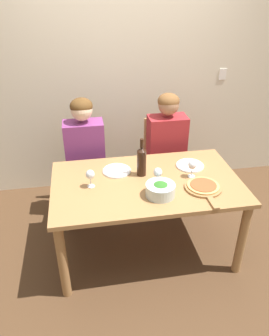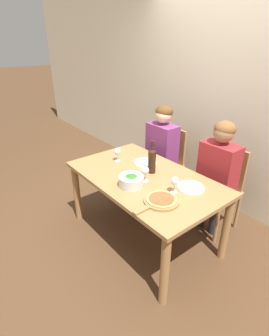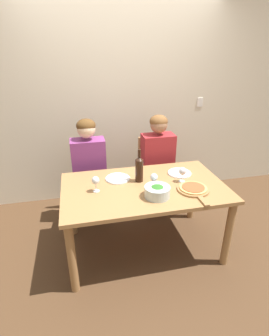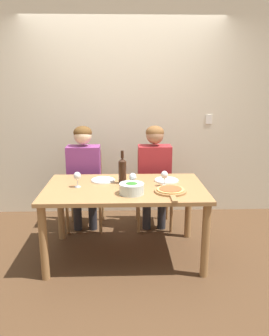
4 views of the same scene
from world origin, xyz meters
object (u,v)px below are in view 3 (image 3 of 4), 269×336
object	(u,v)px
person_woman	(89,162)
broccoli_bowl	(157,191)
dinner_plate_left	(118,178)
dinner_plate_right	(179,173)
wine_bottle	(139,169)
pizza_on_board	(194,189)
chair_right	(155,170)
wine_glass_left	(96,181)
wine_glass_right	(183,172)
chair_left	(90,177)
wine_glass_centre	(154,178)
person_man	(158,156)

from	to	relation	value
person_woman	broccoli_bowl	distance (m)	1.03
dinner_plate_left	dinner_plate_right	size ratio (longest dim) A/B	1.00
wine_bottle	dinner_plate_right	size ratio (longest dim) A/B	1.36
wine_bottle	dinner_plate_left	world-z (taller)	wine_bottle
pizza_on_board	person_woman	bearing A→B (deg)	136.09
pizza_on_board	dinner_plate_right	bearing A→B (deg)	88.71
broccoli_bowl	chair_right	bearing A→B (deg)	73.84
pizza_on_board	wine_glass_left	distance (m)	0.90
dinner_plate_left	wine_bottle	bearing A→B (deg)	-23.63
broccoli_bowl	dinner_plate_right	bearing A→B (deg)	46.77
wine_bottle	wine_glass_right	world-z (taller)	wine_bottle
person_woman	dinner_plate_right	size ratio (longest dim) A/B	5.06
person_woman	pizza_on_board	bearing A→B (deg)	-43.91
wine_glass_left	chair_right	bearing A→B (deg)	44.36
pizza_on_board	wine_glass_right	size ratio (longest dim) A/B	2.86
dinner_plate_left	wine_glass_right	world-z (taller)	wine_glass_right
chair_left	wine_glass_centre	xyz separation A→B (m)	(0.55, -0.84, 0.34)
person_man	wine_glass_right	world-z (taller)	person_man
person_man	dinner_plate_left	distance (m)	0.74
wine_glass_right	person_woman	bearing A→B (deg)	142.17
dinner_plate_right	broccoli_bowl	bearing A→B (deg)	-133.23
person_woman	chair_right	bearing A→B (deg)	7.58
person_woman	wine_glass_left	xyz separation A→B (m)	(0.02, -0.68, 0.09)
dinner_plate_right	chair_left	bearing A→B (deg)	146.08
dinner_plate_left	dinner_plate_right	distance (m)	0.65
wine_bottle	wine_glass_right	xyz separation A→B (m)	(0.41, -0.10, -0.03)
wine_glass_left	wine_bottle	bearing A→B (deg)	14.62
dinner_plate_left	wine_glass_centre	size ratio (longest dim) A/B	1.61
chair_right	wine_glass_right	distance (m)	0.85
wine_glass_left	wine_glass_centre	xyz separation A→B (m)	(0.53, -0.06, 0.00)
person_man	wine_glass_right	distance (m)	0.67
wine_bottle	broccoli_bowl	bearing A→B (deg)	-75.39
broccoli_bowl	wine_glass_centre	bearing A→B (deg)	84.80
person_woman	wine_glass_left	world-z (taller)	person_woman
pizza_on_board	wine_glass_left	world-z (taller)	wine_glass_left
dinner_plate_left	wine_glass_centre	distance (m)	0.40
broccoli_bowl	person_man	bearing A→B (deg)	71.96
chair_right	wine_glass_right	size ratio (longest dim) A/B	6.05
person_woman	dinner_plate_right	distance (m)	1.03
wine_glass_right	broccoli_bowl	bearing A→B (deg)	-145.75
person_woman	pizza_on_board	distance (m)	1.24
chair_right	wine_glass_right	bearing A→B (deg)	-87.53
chair_left	wine_glass_right	xyz separation A→B (m)	(0.86, -0.78, 0.34)
person_woman	person_man	bearing A→B (deg)	0.00
person_woman	wine_glass_right	size ratio (longest dim) A/B	8.17
chair_right	dinner_plate_right	size ratio (longest dim) A/B	3.75
broccoli_bowl	chair_left	bearing A→B (deg)	118.32
wine_glass_left	wine_glass_right	distance (m)	0.84
chair_right	wine_glass_centre	size ratio (longest dim) A/B	6.05
chair_left	dinner_plate_right	distance (m)	1.11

